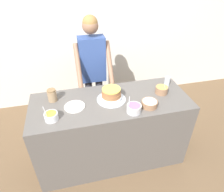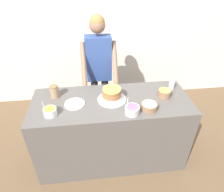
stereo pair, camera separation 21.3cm
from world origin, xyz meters
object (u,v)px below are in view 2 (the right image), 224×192
cake (112,95)px  ceramic_plate (75,104)px  person_baker (99,64)px  frosting_bowl_orange (50,112)px  frosting_bowl_yellow (164,93)px  frosting_bowl_purple (132,110)px  stoneware_jar (55,91)px  frosting_bowl_white (149,106)px  drinking_glass (172,85)px

cake → ceramic_plate: bearing=-174.5°
person_baker → frosting_bowl_orange: size_ratio=9.75×
cake → frosting_bowl_yellow: (0.63, -0.00, -0.02)m
frosting_bowl_yellow → ceramic_plate: size_ratio=0.66×
person_baker → frosting_bowl_orange: (-0.57, -0.91, -0.09)m
cake → frosting_bowl_purple: (0.18, -0.27, -0.02)m
person_baker → ceramic_plate: bearing=-113.4°
person_baker → frosting_bowl_orange: person_baker is taller
cake → stoneware_jar: (-0.66, 0.14, 0.01)m
frosting_bowl_orange → person_baker: bearing=57.9°
person_baker → frosting_bowl_white: 1.05m
frosting_bowl_yellow → drinking_glass: (0.14, 0.14, 0.01)m
frosting_bowl_yellow → frosting_bowl_purple: frosting_bowl_purple is taller
drinking_glass → stoneware_jar: stoneware_jar is taller
stoneware_jar → frosting_bowl_purple: bearing=-26.2°
cake → frosting_bowl_white: size_ratio=1.88×
frosting_bowl_orange → frosting_bowl_purple: bearing=-5.1°
frosting_bowl_orange → drinking_glass: (1.44, 0.34, 0.02)m
cake → frosting_bowl_yellow: cake is taller
frosting_bowl_yellow → drinking_glass: bearing=45.5°
frosting_bowl_white → ceramic_plate: frosting_bowl_white is taller
cake → frosting_bowl_white: cake is taller
frosting_bowl_yellow → frosting_bowl_orange: frosting_bowl_orange is taller
frosting_bowl_purple → frosting_bowl_yellow: bearing=31.4°
cake → ceramic_plate: 0.43m
frosting_bowl_orange → stoneware_jar: 0.34m
frosting_bowl_yellow → frosting_bowl_white: (-0.24, -0.22, -0.01)m
frosting_bowl_purple → stoneware_jar: size_ratio=1.22×
person_baker → drinking_glass: bearing=-33.2°
person_baker → drinking_glass: size_ratio=14.34×
person_baker → ceramic_plate: (-0.32, -0.75, -0.12)m
frosting_bowl_purple → stoneware_jar: frosting_bowl_purple is taller
frosting_bowl_yellow → frosting_bowl_white: frosting_bowl_yellow is taller
person_baker → frosting_bowl_white: size_ratio=9.75×
person_baker → frosting_bowl_white: (0.48, -0.93, -0.09)m
cake → frosting_bowl_orange: bearing=-163.6°
cake → frosting_bowl_orange: size_ratio=1.88×
ceramic_plate → frosting_bowl_yellow: bearing=2.1°
stoneware_jar → cake: bearing=-12.1°
person_baker → frosting_bowl_purple: (0.29, -0.98, -0.08)m
stoneware_jar → drinking_glass: bearing=-0.1°
frosting_bowl_yellow → frosting_bowl_orange: bearing=-171.4°
drinking_glass → frosting_bowl_white: bearing=-137.0°
cake → stoneware_jar: size_ratio=2.30×
frosting_bowl_white → ceramic_plate: (-0.81, 0.18, -0.03)m
drinking_glass → ceramic_plate: (-1.19, -0.18, -0.05)m
cake → frosting_bowl_white: 0.44m
frosting_bowl_white → person_baker: bearing=117.6°
frosting_bowl_white → stoneware_jar: (-1.04, 0.36, 0.03)m
stoneware_jar → frosting_bowl_yellow: bearing=-6.4°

